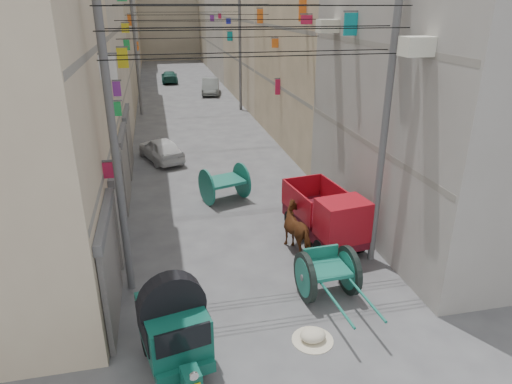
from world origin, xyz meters
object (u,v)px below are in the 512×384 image
object	(u,v)px
distant_car_white	(161,149)
second_cart	(224,183)
mini_truck	(329,220)
distant_car_green	(169,77)
horse	(300,230)
tonga_cart	(327,273)
feed_sack	(313,335)
auto_rickshaw	(174,326)
distant_car_grey	(211,86)

from	to	relation	value
distant_car_white	second_cart	bearing A→B (deg)	92.61
mini_truck	distant_car_green	distance (m)	35.06
second_cart	horse	distance (m)	4.78
tonga_cart	feed_sack	distance (m)	1.96
tonga_cart	horse	distance (m)	2.51
feed_sack	distant_car_white	xyz separation A→B (m)	(-3.12, 14.32, 0.44)
auto_rickshaw	second_cart	world-z (taller)	auto_rickshaw
tonga_cart	mini_truck	size ratio (longest dim) A/B	0.86
distant_car_white	tonga_cart	bearing A→B (deg)	87.98
mini_truck	distant_car_grey	world-z (taller)	mini_truck
feed_sack	second_cart	bearing A→B (deg)	95.10
second_cart	distant_car_white	world-z (taller)	second_cart
feed_sack	horse	xyz separation A→B (m)	(0.96, 4.15, 0.58)
distant_car_white	distant_car_grey	distance (m)	18.22
auto_rickshaw	second_cart	size ratio (longest dim) A/B	1.27
tonga_cart	feed_sack	size ratio (longest dim) A/B	5.00
tonga_cart	distant_car_white	xyz separation A→B (m)	(-4.05, 12.69, -0.11)
mini_truck	horse	bearing A→B (deg)	177.62
horse	distant_car_grey	distance (m)	27.79
auto_rickshaw	distant_car_white	bearing A→B (deg)	77.91
horse	feed_sack	bearing A→B (deg)	63.17
second_cart	feed_sack	xyz separation A→B (m)	(0.77, -8.61, -0.62)
distant_car_white	distant_car_green	bearing A→B (deg)	-113.04
tonga_cart	distant_car_white	world-z (taller)	tonga_cart
distant_car_green	second_cart	bearing A→B (deg)	92.44
distant_car_grey	distant_car_green	size ratio (longest dim) A/B	1.04
second_cart	feed_sack	world-z (taller)	second_cart
second_cart	distant_car_green	xyz separation A→B (m)	(-0.91, 30.51, -0.22)
auto_rickshaw	horse	size ratio (longest dim) A/B	1.46
tonga_cart	distant_car_grey	size ratio (longest dim) A/B	0.77
mini_truck	feed_sack	distance (m)	4.74
tonga_cart	distant_car_white	distance (m)	13.32
tonga_cart	distant_car_grey	distance (m)	30.30
horse	distant_car_white	distance (m)	10.96
mini_truck	horse	world-z (taller)	mini_truck
horse	distant_car_green	bearing A→B (deg)	-99.48
auto_rickshaw	tonga_cart	size ratio (longest dim) A/B	0.83
auto_rickshaw	distant_car_green	bearing A→B (deg)	75.95
mini_truck	distant_car_grey	size ratio (longest dim) A/B	0.89
feed_sack	distant_car_green	xyz separation A→B (m)	(-1.68, 39.12, 0.40)
auto_rickshaw	horse	world-z (taller)	auto_rickshaw
distant_car_green	horse	bearing A→B (deg)	95.04
distant_car_white	distant_car_green	xyz separation A→B (m)	(1.43, 24.80, -0.04)
distant_car_white	distant_car_grey	world-z (taller)	distant_car_grey
tonga_cart	feed_sack	bearing A→B (deg)	-123.38
tonga_cart	horse	xyz separation A→B (m)	(0.02, 2.51, 0.03)
feed_sack	distant_car_green	world-z (taller)	distant_car_green
distant_car_grey	second_cart	bearing A→B (deg)	-86.90
second_cart	distant_car_grey	size ratio (longest dim) A/B	0.50
mini_truck	distant_car_white	bearing A→B (deg)	108.62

